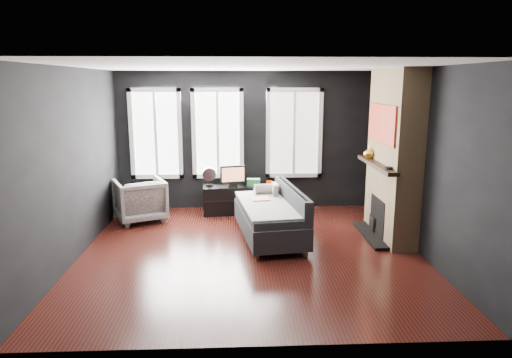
{
  "coord_description": "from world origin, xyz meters",
  "views": [
    {
      "loc": [
        -0.21,
        -6.45,
        2.5
      ],
      "look_at": [
        0.1,
        0.3,
        1.05
      ],
      "focal_mm": 32.0,
      "sensor_mm": 36.0,
      "label": 1
    }
  ],
  "objects_px": {
    "sofa": "(269,213)",
    "book": "(273,178)",
    "armchair": "(140,198)",
    "media_console": "(244,199)",
    "monitor": "(233,174)",
    "mantel_vase": "(370,152)",
    "mug": "(269,182)"
  },
  "relations": [
    {
      "from": "sofa",
      "to": "book",
      "type": "distance_m",
      "value": 1.61
    },
    {
      "from": "armchair",
      "to": "media_console",
      "type": "distance_m",
      "value": 1.96
    },
    {
      "from": "sofa",
      "to": "book",
      "type": "relative_size",
      "value": 8.35
    },
    {
      "from": "book",
      "to": "armchair",
      "type": "bearing_deg",
      "value": -168.34
    },
    {
      "from": "media_console",
      "to": "monitor",
      "type": "xyz_separation_m",
      "value": [
        -0.21,
        -0.05,
        0.49
      ]
    },
    {
      "from": "sofa",
      "to": "monitor",
      "type": "bearing_deg",
      "value": 104.27
    },
    {
      "from": "mantel_vase",
      "to": "sofa",
      "type": "bearing_deg",
      "value": -165.33
    },
    {
      "from": "armchair",
      "to": "media_console",
      "type": "xyz_separation_m",
      "value": [
        1.9,
        0.45,
        -0.15
      ]
    },
    {
      "from": "mantel_vase",
      "to": "book",
      "type": "bearing_deg",
      "value": 143.49
    },
    {
      "from": "media_console",
      "to": "book",
      "type": "relative_size",
      "value": 6.76
    },
    {
      "from": "monitor",
      "to": "mantel_vase",
      "type": "relative_size",
      "value": 2.41
    },
    {
      "from": "monitor",
      "to": "mug",
      "type": "bearing_deg",
      "value": -13.04
    },
    {
      "from": "monitor",
      "to": "book",
      "type": "xyz_separation_m",
      "value": [
        0.78,
        0.11,
        -0.11
      ]
    },
    {
      "from": "sofa",
      "to": "armchair",
      "type": "bearing_deg",
      "value": 147.12
    },
    {
      "from": "monitor",
      "to": "mantel_vase",
      "type": "distance_m",
      "value": 2.59
    },
    {
      "from": "media_console",
      "to": "book",
      "type": "distance_m",
      "value": 0.69
    },
    {
      "from": "sofa",
      "to": "armchair",
      "type": "xyz_separation_m",
      "value": [
        -2.28,
        1.07,
        0.01
      ]
    },
    {
      "from": "monitor",
      "to": "mug",
      "type": "relative_size",
      "value": 4.25
    },
    {
      "from": "armchair",
      "to": "book",
      "type": "xyz_separation_m",
      "value": [
        2.47,
        0.51,
        0.23
      ]
    },
    {
      "from": "book",
      "to": "mantel_vase",
      "type": "height_order",
      "value": "mantel_vase"
    },
    {
      "from": "book",
      "to": "monitor",
      "type": "bearing_deg",
      "value": -171.8
    },
    {
      "from": "sofa",
      "to": "mug",
      "type": "bearing_deg",
      "value": 78.28
    },
    {
      "from": "monitor",
      "to": "mantel_vase",
      "type": "height_order",
      "value": "mantel_vase"
    },
    {
      "from": "armchair",
      "to": "media_console",
      "type": "height_order",
      "value": "armchair"
    },
    {
      "from": "media_console",
      "to": "book",
      "type": "xyz_separation_m",
      "value": [
        0.57,
        0.06,
        0.39
      ]
    },
    {
      "from": "mug",
      "to": "book",
      "type": "distance_m",
      "value": 0.15
    },
    {
      "from": "media_console",
      "to": "mantel_vase",
      "type": "xyz_separation_m",
      "value": [
        2.1,
        -1.07,
        1.06
      ]
    },
    {
      "from": "mug",
      "to": "book",
      "type": "relative_size",
      "value": 0.5
    },
    {
      "from": "armchair",
      "to": "mug",
      "type": "xyz_separation_m",
      "value": [
        2.38,
        0.4,
        0.17
      ]
    },
    {
      "from": "monitor",
      "to": "sofa",
      "type": "bearing_deg",
      "value": -81.06
    },
    {
      "from": "mantel_vase",
      "to": "mug",
      "type": "bearing_deg",
      "value": 147.78
    },
    {
      "from": "media_console",
      "to": "monitor",
      "type": "distance_m",
      "value": 0.54
    }
  ]
}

